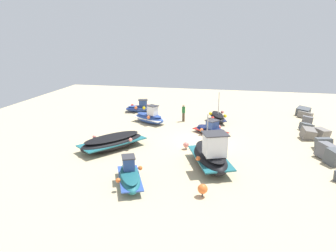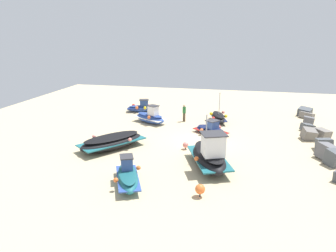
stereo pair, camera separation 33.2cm
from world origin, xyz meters
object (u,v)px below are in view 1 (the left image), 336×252
fishing_boat_4 (211,156)px  mooring_buoy_1 (186,145)px  fishing_boat_3 (112,142)px  person_walking (184,112)px  fishing_boat_0 (140,108)px  mooring_buoy_0 (203,189)px  fishing_boat_6 (150,117)px  fishing_boat_1 (211,130)px  fishing_boat_5 (130,176)px  fishing_boat_2 (218,117)px

fishing_boat_4 → mooring_buoy_1: fishing_boat_4 is taller
fishing_boat_3 → person_walking: bearing=12.2°
fishing_boat_4 → fishing_boat_0: bearing=-167.7°
mooring_buoy_0 → fishing_boat_6: bearing=-153.7°
mooring_buoy_1 → fishing_boat_4: bearing=35.0°
fishing_boat_1 → mooring_buoy_0: (10.69, 0.43, 0.04)m
fishing_boat_5 → mooring_buoy_0: bearing=-121.0°
fishing_boat_4 → fishing_boat_5: bearing=-72.8°
fishing_boat_0 → mooring_buoy_0: fishing_boat_0 is taller
fishing_boat_0 → fishing_boat_2: size_ratio=0.96×
fishing_boat_6 → person_walking: (-1.20, 3.04, 0.39)m
fishing_boat_1 → fishing_boat_5: 10.85m
fishing_boat_4 → mooring_buoy_0: fishing_boat_4 is taller
fishing_boat_0 → person_walking: size_ratio=1.97×
fishing_boat_4 → mooring_buoy_1: size_ratio=9.09×
fishing_boat_2 → fishing_boat_4: (10.84, 0.19, 0.36)m
fishing_boat_2 → person_walking: fishing_boat_2 is taller
fishing_boat_5 → fishing_boat_4: bearing=-75.8°
mooring_buoy_0 → mooring_buoy_1: size_ratio=1.29×
fishing_boat_1 → person_walking: 4.50m
fishing_boat_3 → fishing_boat_4: size_ratio=1.03×
fishing_boat_1 → person_walking: bearing=168.5°
fishing_boat_1 → fishing_boat_5: size_ratio=0.89×
fishing_boat_6 → person_walking: fishing_boat_6 is taller
fishing_boat_0 → fishing_boat_5: fishing_boat_5 is taller
fishing_boat_5 → mooring_buoy_1: bearing=-43.9°
fishing_boat_2 → fishing_boat_1: bearing=159.6°
fishing_boat_5 → mooring_buoy_1: fishing_boat_5 is taller
fishing_boat_3 → fishing_boat_1: bearing=-16.5°
fishing_boat_4 → fishing_boat_5: (3.35, -4.26, -0.30)m
fishing_boat_6 → mooring_buoy_0: (12.90, 6.36, -0.12)m
fishing_boat_5 → fishing_boat_1: bearing=-44.1°
fishing_boat_2 → fishing_boat_5: fishing_boat_2 is taller
fishing_boat_6 → mooring_buoy_0: size_ratio=4.99×
fishing_boat_4 → fishing_boat_6: 11.11m
fishing_boat_6 → fishing_boat_4: bearing=-26.0°
person_walking → mooring_buoy_0: size_ratio=2.33×
fishing_boat_0 → mooring_buoy_0: (16.93, 8.49, -0.01)m
fishing_boat_0 → fishing_boat_6: size_ratio=0.92×
fishing_boat_0 → fishing_boat_1: bearing=-53.5°
fishing_boat_1 → mooring_buoy_1: size_ratio=5.86×
fishing_boat_1 → fishing_boat_2: 4.02m
fishing_boat_2 → mooring_buoy_0: fishing_boat_2 is taller
fishing_boat_0 → fishing_boat_3: size_ratio=0.63×
person_walking → mooring_buoy_0: person_walking is taller
fishing_boat_0 → fishing_boat_6: (4.03, 2.13, 0.12)m
fishing_boat_0 → fishing_boat_2: fishing_boat_2 is taller
fishing_boat_0 → fishing_boat_6: 4.56m
fishing_boat_5 → mooring_buoy_1: 6.61m
fishing_boat_5 → fishing_boat_6: 12.58m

